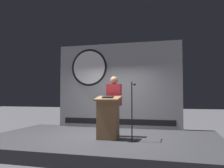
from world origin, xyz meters
name	(u,v)px	position (x,y,z in m)	size (l,w,h in m)	color
ground_plane	(102,148)	(0.00, 0.00, 0.00)	(40.00, 40.00, 0.00)	#4C4C51
stage_platform	(102,142)	(0.00, 0.00, 0.15)	(6.40, 4.00, 0.30)	#333338
banner_display	(116,85)	(-0.04, 1.85, 1.81)	(4.44, 0.12, 2.99)	#9E9EA3
podium	(108,118)	(0.26, -0.30, 0.86)	(0.64, 0.50, 1.13)	olive
speaker_person	(114,105)	(0.30, 0.18, 1.16)	(0.40, 0.26, 1.68)	black
microphone_stand	(132,120)	(0.92, -0.39, 0.83)	(0.24, 0.58, 1.48)	black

